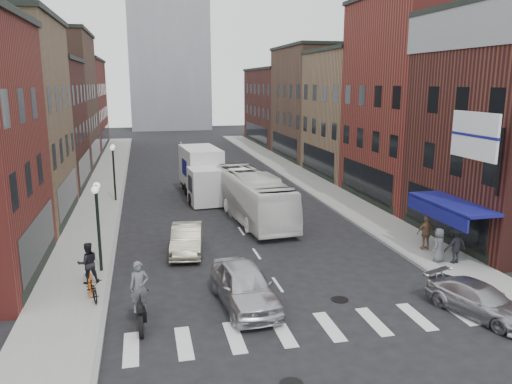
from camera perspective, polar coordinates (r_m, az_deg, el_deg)
ground at (r=20.72m, az=3.23°, el=-11.58°), size 160.00×160.00×0.00m
sidewalk_left at (r=41.14m, az=-17.01°, el=0.19°), size 3.00×74.00×0.15m
sidewalk_right at (r=43.28m, az=6.02°, el=1.26°), size 3.00×74.00×0.15m
curb_left at (r=41.07m, az=-14.92°, el=0.19°), size 0.20×74.00×0.16m
curb_right at (r=42.84m, az=4.12°, el=1.08°), size 0.20×74.00×0.16m
crosswalk_stripes at (r=18.14m, az=5.94°, el=-15.31°), size 12.00×2.20×0.01m
bldg_left_mid_b at (r=43.38m, az=-25.90°, el=6.89°), size 10.30×10.20×10.30m
bldg_left_far_a at (r=54.06m, az=-23.50°, el=9.56°), size 10.30×12.20×13.30m
bldg_left_far_b at (r=67.91m, az=-21.32°, el=9.28°), size 10.30×16.20×11.30m
bldg_right_mid_a at (r=38.06m, az=19.71°, el=9.82°), size 10.30×10.20×14.30m
bldg_right_mid_b at (r=46.88m, az=13.00°, el=8.75°), size 10.30×10.20×11.30m
bldg_right_far_a at (r=56.95m, az=8.18°, el=10.04°), size 10.30×12.20×12.30m
bldg_right_far_b at (r=70.24m, az=4.03°, el=9.76°), size 10.30×16.20×10.30m
awning_blue at (r=25.76m, az=21.15°, el=-1.42°), size 1.80×5.00×0.78m
billboard_sign at (r=23.38m, az=23.84°, el=5.76°), size 1.52×3.00×3.70m
streetlamp_near at (r=22.93m, az=-17.68°, el=-2.07°), size 0.32×1.22×4.11m
streetlamp_far at (r=36.64m, az=-15.99°, el=3.31°), size 0.32×1.22×4.11m
bike_rack at (r=21.12m, az=-18.38°, el=-10.13°), size 0.08×0.68×0.80m
box_truck at (r=37.38m, az=-6.13°, el=2.11°), size 2.95×8.37×3.57m
motorcycle_rider at (r=18.18m, az=-13.13°, el=-11.56°), size 0.70×2.38×2.42m
transit_bus at (r=31.15m, az=-0.45°, el=-0.46°), size 3.33×10.71×2.94m
sedan_left_near at (r=19.43m, az=-1.34°, el=-10.65°), size 2.33×4.91×1.62m
sedan_left_far at (r=25.44m, az=-7.93°, el=-5.36°), size 2.03×4.42×1.40m
curb_car at (r=20.50m, az=24.15°, el=-11.18°), size 2.91×4.40×1.19m
parked_bicycle at (r=20.80m, az=-18.19°, el=-10.34°), size 1.03×1.79×0.89m
ped_left_solo at (r=22.21m, az=-18.66°, el=-7.69°), size 0.96×0.71×1.77m
ped_right_a at (r=25.10m, az=21.84°, el=-5.60°), size 1.21×0.70×1.78m
ped_right_b at (r=26.57m, az=18.88°, el=-4.44°), size 1.03×0.53×1.74m
ped_right_c at (r=25.06m, az=20.17°, el=-5.70°), size 0.94×0.85×1.61m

